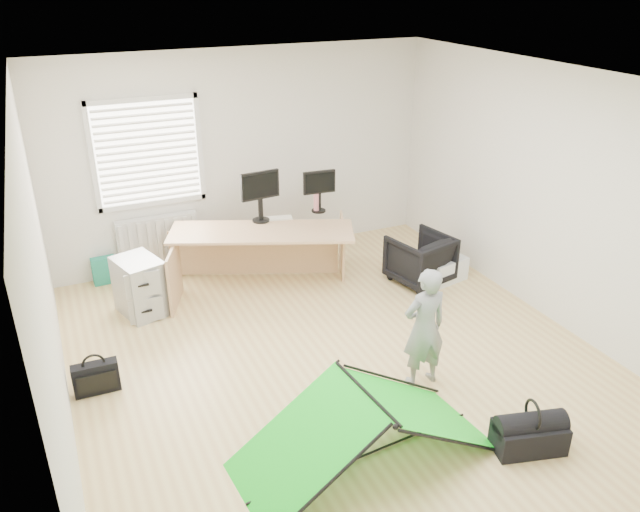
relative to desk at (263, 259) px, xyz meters
name	(u,v)px	position (x,y,z in m)	size (l,w,h in m)	color
ground	(336,357)	(0.15, -1.74, -0.37)	(5.50, 5.50, 0.00)	#D5B471
back_wall	(244,157)	(0.15, 1.01, 0.98)	(5.00, 0.02, 2.70)	silver
window	(148,153)	(-1.05, 0.97, 1.18)	(1.20, 0.06, 1.20)	silver
radiator	(158,239)	(-1.05, 0.93, 0.08)	(1.00, 0.12, 0.60)	silver
desk	(263,259)	(0.00, 0.00, 0.00)	(2.16, 0.69, 0.74)	tan
filing_cabinet	(140,286)	(-1.46, -0.03, -0.04)	(0.42, 0.56, 0.65)	#9EA0A3
monitor_left	(260,203)	(0.10, 0.29, 0.60)	(0.48, 0.11, 0.46)	black
monitor_right	(319,197)	(0.87, 0.30, 0.57)	(0.41, 0.09, 0.40)	black
keyboard	(276,218)	(0.29, 0.28, 0.38)	(0.39, 0.13, 0.02)	beige
thermos	(316,202)	(0.85, 0.31, 0.50)	(0.07, 0.07, 0.25)	#CE737B
office_chair	(420,259)	(1.80, -0.67, -0.06)	(0.66, 0.67, 0.61)	black
person	(424,328)	(0.69, -2.44, 0.22)	(0.43, 0.28, 1.18)	gray
kite	(365,426)	(-0.26, -3.10, -0.05)	(2.05, 0.89, 0.64)	#13D11E
storage_crate	(443,269)	(2.10, -0.75, -0.22)	(0.52, 0.37, 0.29)	silver
tote_bag	(105,270)	(-1.75, 0.89, -0.20)	(0.29, 0.13, 0.34)	#1D896F
laptop_bag	(96,378)	(-2.10, -1.34, -0.22)	(0.41, 0.12, 0.31)	black
white_box	(333,453)	(-0.49, -3.00, -0.32)	(0.10, 0.10, 0.10)	silver
duffel_bag	(529,437)	(0.99, -3.57, -0.24)	(0.57, 0.29, 0.25)	black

